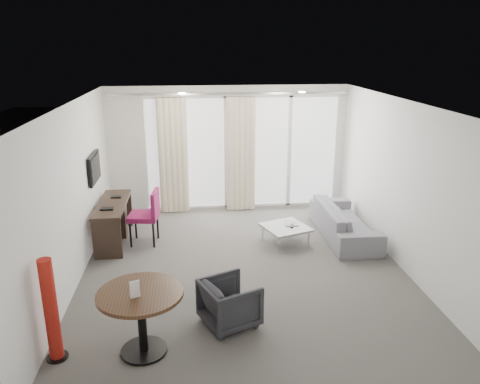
{
  "coord_description": "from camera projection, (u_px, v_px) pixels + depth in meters",
  "views": [
    {
      "loc": [
        -0.74,
        -6.61,
        3.42
      ],
      "look_at": [
        0.0,
        0.6,
        1.1
      ],
      "focal_mm": 35.0,
      "sensor_mm": 36.0,
      "label": 1
    }
  ],
  "objects": [
    {
      "name": "curtain_track",
      "position": [
        229.0,
        94.0,
        9.3
      ],
      "size": [
        4.8,
        0.04,
        0.04
      ],
      "primitive_type": null,
      "color": "#B2B2B7",
      "rests_on": "ceiling"
    },
    {
      "name": "magazine",
      "position": [
        291.0,
        222.0,
        8.37
      ],
      "size": [
        0.22,
        0.27,
        0.01
      ],
      "primitive_type": null,
      "rotation": [
        0.0,
        0.0,
        -0.06
      ],
      "color": "gray",
      "rests_on": "coffee_table"
    },
    {
      "name": "remote",
      "position": [
        292.0,
        224.0,
        8.24
      ],
      "size": [
        0.09,
        0.16,
        0.02
      ],
      "primitive_type": null,
      "rotation": [
        0.0,
        0.0,
        -0.27
      ],
      "color": "black",
      "rests_on": "coffee_table"
    },
    {
      "name": "round_table",
      "position": [
        142.0,
        322.0,
        5.31
      ],
      "size": [
        1.14,
        1.14,
        0.78
      ],
      "primitive_type": null,
      "rotation": [
        0.0,
        0.0,
        -0.19
      ],
      "color": "#3F2616",
      "rests_on": "floor"
    },
    {
      "name": "sofa",
      "position": [
        344.0,
        221.0,
        8.57
      ],
      "size": [
        0.8,
        2.04,
        0.6
      ],
      "primitive_type": "imported",
      "rotation": [
        0.0,
        0.0,
        1.57
      ],
      "color": "slate",
      "rests_on": "floor"
    },
    {
      "name": "wall_front",
      "position": [
        282.0,
        294.0,
        4.14
      ],
      "size": [
        5.0,
        0.0,
        2.6
      ],
      "primitive_type": "cube",
      "color": "silver",
      "rests_on": "ground"
    },
    {
      "name": "balustrade",
      "position": [
        231.0,
        154.0,
        12.89
      ],
      "size": [
        5.5,
        0.06,
        1.05
      ],
      "primitive_type": null,
      "color": "#B2B2B7",
      "rests_on": "terrace_slab"
    },
    {
      "name": "desk_chair",
      "position": [
        144.0,
        217.0,
        8.24
      ],
      "size": [
        0.59,
        0.56,
        0.98
      ],
      "primitive_type": null,
      "rotation": [
        0.0,
        0.0,
        -0.12
      ],
      "color": "maroon",
      "rests_on": "floor"
    },
    {
      "name": "rattan_chair_a",
      "position": [
        244.0,
        173.0,
        11.51
      ],
      "size": [
        0.53,
        0.53,
        0.73
      ],
      "primitive_type": null,
      "rotation": [
        0.0,
        0.0,
        -0.07
      ],
      "color": "brown",
      "rests_on": "terrace_slab"
    },
    {
      "name": "window_frame",
      "position": [
        243.0,
        153.0,
        9.85
      ],
      "size": [
        4.1,
        0.06,
        2.44
      ],
      "primitive_type": null,
      "color": "white",
      "rests_on": "ground"
    },
    {
      "name": "desk",
      "position": [
        114.0,
        222.0,
        8.33
      ],
      "size": [
        0.49,
        1.56,
        0.73
      ],
      "primitive_type": null,
      "color": "black",
      "rests_on": "floor"
    },
    {
      "name": "terrace_slab",
      "position": [
        236.0,
        188.0,
        11.69
      ],
      "size": [
        5.6,
        3.0,
        0.12
      ],
      "primitive_type": "cube",
      "color": "#4D4D50",
      "rests_on": "ground"
    },
    {
      "name": "curtain_left",
      "position": [
        173.0,
        156.0,
        9.57
      ],
      "size": [
        0.6,
        0.2,
        2.38
      ],
      "primitive_type": null,
      "color": "beige",
      "rests_on": "ground"
    },
    {
      "name": "rattan_chair_b",
      "position": [
        283.0,
        162.0,
        12.14
      ],
      "size": [
        0.74,
        0.74,
        0.91
      ],
      "primitive_type": null,
      "rotation": [
        0.0,
        0.0,
        -0.22
      ],
      "color": "brown",
      "rests_on": "terrace_slab"
    },
    {
      "name": "tub_armchair",
      "position": [
        230.0,
        303.0,
        5.88
      ],
      "size": [
        0.86,
        0.85,
        0.6
      ],
      "primitive_type": "imported",
      "rotation": [
        0.0,
        0.0,
        1.99
      ],
      "color": "#242529",
      "rests_on": "floor"
    },
    {
      "name": "wall_left",
      "position": [
        72.0,
        197.0,
        6.74
      ],
      "size": [
        0.0,
        6.0,
        2.6
      ],
      "primitive_type": "cube",
      "color": "silver",
      "rests_on": "ground"
    },
    {
      "name": "floor",
      "position": [
        244.0,
        270.0,
        7.38
      ],
      "size": [
        5.0,
        6.0,
        0.0
      ],
      "primitive_type": "cube",
      "color": "#53504B",
      "rests_on": "ground"
    },
    {
      "name": "downlight_b",
      "position": [
        302.0,
        92.0,
        8.22
      ],
      "size": [
        0.12,
        0.12,
        0.02
      ],
      "primitive_type": "cylinder",
      "color": "#FFE0B2",
      "rests_on": "ceiling"
    },
    {
      "name": "curtain_right",
      "position": [
        241.0,
        155.0,
        9.71
      ],
      "size": [
        0.6,
        0.2,
        2.38
      ],
      "primitive_type": null,
      "color": "beige",
      "rests_on": "ground"
    },
    {
      "name": "coffee_table",
      "position": [
        285.0,
        235.0,
        8.3
      ],
      "size": [
        0.93,
        0.93,
        0.33
      ],
      "primitive_type": null,
      "rotation": [
        0.0,
        0.0,
        0.35
      ],
      "color": "gray",
      "rests_on": "floor"
    },
    {
      "name": "downlight_a",
      "position": [
        182.0,
        93.0,
        8.02
      ],
      "size": [
        0.12,
        0.12,
        0.02
      ],
      "primitive_type": "cylinder",
      "color": "#FFE0B2",
      "rests_on": "ceiling"
    },
    {
      "name": "tv",
      "position": [
        94.0,
        168.0,
        8.1
      ],
      "size": [
        0.05,
        0.8,
        0.5
      ],
      "primitive_type": null,
      "color": "black",
      "rests_on": "wall_left"
    },
    {
      "name": "window_panel",
      "position": [
        243.0,
        153.0,
        9.87
      ],
      "size": [
        4.0,
        0.02,
        2.38
      ],
      "primitive_type": null,
      "color": "white",
      "rests_on": "ground"
    },
    {
      "name": "wall_right",
      "position": [
        405.0,
        186.0,
        7.22
      ],
      "size": [
        0.0,
        6.0,
        2.6
      ],
      "primitive_type": "cube",
      "color": "silver",
      "rests_on": "ground"
    },
    {
      "name": "menu_card",
      "position": [
        136.0,
        302.0,
        5.1
      ],
      "size": [
        0.11,
        0.06,
        0.2
      ],
      "primitive_type": null,
      "rotation": [
        0.0,
        0.0,
        0.41
      ],
      "color": "white",
      "rests_on": "round_table"
    },
    {
      "name": "ceiling",
      "position": [
        244.0,
        104.0,
        6.58
      ],
      "size": [
        5.0,
        6.0,
        0.0
      ],
      "primitive_type": "cube",
      "color": "white",
      "rests_on": "ground"
    },
    {
      "name": "rattan_table",
      "position": [
        288.0,
        182.0,
        11.07
      ],
      "size": [
        0.63,
        0.63,
        0.52
      ],
      "primitive_type": null,
      "rotation": [
        0.0,
        0.0,
        0.23
      ],
      "color": "brown",
      "rests_on": "terrace_slab"
    },
    {
      "name": "red_lamp",
      "position": [
        51.0,
        310.0,
        5.13
      ],
      "size": [
        0.26,
        0.26,
        1.23
      ],
      "primitive_type": "cylinder",
      "rotation": [
        0.0,
        0.0,
        -0.05
      ],
      "color": "#A51C13",
      "rests_on": "floor"
    }
  ]
}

